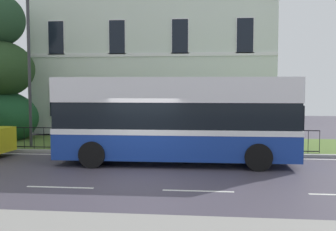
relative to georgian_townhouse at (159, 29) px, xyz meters
The scene contains 5 objects.
ground_plane 15.45m from the georgian_townhouse, 85.12° to the right, with size 60.00×56.00×0.18m.
georgian_townhouse is the anchor object (origin of this frame).
iron_verge_railing 12.06m from the georgian_townhouse, 90.00° to the right, with size 16.12×0.04×0.97m.
single_decker_bus 13.67m from the georgian_townhouse, 79.88° to the right, with size 8.98×2.77×3.25m.
street_lamp_post 10.98m from the georgian_townhouse, 116.99° to the right, with size 0.36×0.24×7.85m.
Camera 1 is at (2.33, -13.03, 2.93)m, focal length 43.57 mm.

